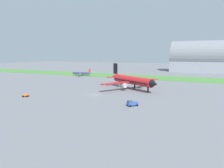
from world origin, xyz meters
TOP-DOWN VIEW (x-y plane):
  - ground_plane at (0.00, 0.00)m, footprint 600.00×600.00m
  - grass_taxiway_strip at (0.00, 72.50)m, footprint 360.00×28.00m
  - airplane_taxiing_turboprop at (-46.45, 61.70)m, footprint 15.79×18.32m
  - airplane_midfield_jet at (9.56, 19.82)m, footprint 30.78×30.78m
  - pushback_tug_near_gate at (20.36, -10.99)m, footprint 3.77×3.86m
  - baggage_cart_midfield at (-23.68, -14.93)m, footprint 2.92×2.66m
  - hangar_distant at (35.74, 140.26)m, footprint 49.71×28.27m

SIDE VIEW (x-z plane):
  - ground_plane at x=0.00m, z-range 0.00..0.00m
  - grass_taxiway_strip at x=0.00m, z-range 0.00..0.08m
  - baggage_cart_midfield at x=-23.68m, z-range 0.12..1.02m
  - pushback_tug_near_gate at x=20.36m, z-range -0.06..1.89m
  - airplane_taxiing_turboprop at x=-46.45m, z-range -0.75..4.82m
  - airplane_midfield_jet at x=9.56m, z-range -1.70..10.48m
  - hangar_distant at x=35.74m, z-range -1.97..27.87m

